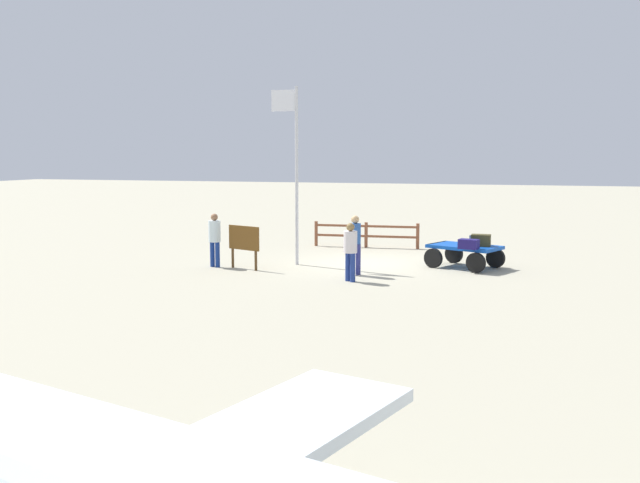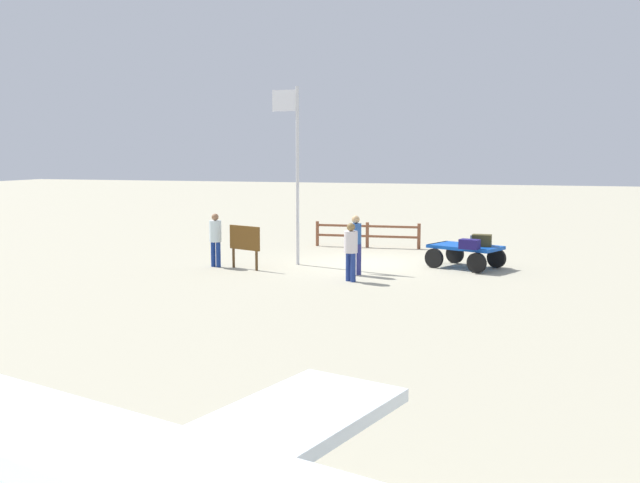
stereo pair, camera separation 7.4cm
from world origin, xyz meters
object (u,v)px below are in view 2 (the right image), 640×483
at_px(worker_lead, 356,241).
at_px(worker_supervisor, 215,236).
at_px(luggage_cart, 465,251).
at_px(suitcase_dark, 481,240).
at_px(suitcase_maroon, 482,240).
at_px(flagpole, 295,161).
at_px(suitcase_grey, 469,244).
at_px(signboard, 245,241).
at_px(worker_trailing, 351,247).

distance_m(worker_lead, worker_supervisor, 4.44).
bearing_deg(worker_lead, luggage_cart, -141.49).
height_order(suitcase_dark, worker_lead, worker_lead).
height_order(luggage_cart, suitcase_dark, suitcase_dark).
bearing_deg(worker_supervisor, suitcase_maroon, -165.73).
relative_size(suitcase_dark, suitcase_maroon, 1.09).
bearing_deg(flagpole, suitcase_grey, -179.31).
distance_m(worker_supervisor, signboard, 1.02).
height_order(suitcase_dark, flagpole, flagpole).
bearing_deg(worker_supervisor, suitcase_grey, -170.57).
bearing_deg(worker_supervisor, suitcase_dark, -161.99).
distance_m(suitcase_grey, worker_supervisor, 7.57).
relative_size(worker_trailing, signboard, 1.22).
height_order(worker_trailing, worker_supervisor, worker_supervisor).
relative_size(suitcase_grey, worker_supervisor, 0.38).
xyz_separation_m(suitcase_dark, worker_trailing, (3.12, 3.70, 0.11)).
relative_size(worker_supervisor, flagpole, 0.30).
height_order(suitcase_dark, signboard, signboard).
bearing_deg(worker_trailing, flagpole, -44.54).
bearing_deg(signboard, luggage_cart, -160.69).
xyz_separation_m(suitcase_grey, signboard, (6.46, 1.36, 0.03)).
bearing_deg(suitcase_maroon, worker_lead, 32.90).
distance_m(luggage_cart, suitcase_grey, 0.92).
relative_size(suitcase_maroon, worker_lead, 0.33).
height_order(suitcase_grey, worker_trailing, worker_trailing).
height_order(suitcase_maroon, worker_supervisor, worker_supervisor).
bearing_deg(flagpole, worker_trailing, 135.46).
relative_size(suitcase_dark, worker_trailing, 0.39).
height_order(suitcase_maroon, suitcase_grey, suitcase_maroon).
bearing_deg(flagpole, signboard, 48.74).
bearing_deg(suitcase_maroon, signboard, 17.23).
relative_size(luggage_cart, suitcase_dark, 3.87).
relative_size(luggage_cart, worker_trailing, 1.50).
bearing_deg(worker_trailing, worker_lead, -82.62).
height_order(flagpole, signboard, flagpole).
height_order(worker_supervisor, flagpole, flagpole).
xyz_separation_m(suitcase_grey, worker_trailing, (2.90, 2.45, 0.11)).
height_order(suitcase_dark, suitcase_grey, suitcase_grey).
bearing_deg(suitcase_grey, worker_supervisor, 9.43).
xyz_separation_m(suitcase_dark, worker_lead, (3.26, 2.68, 0.16)).
bearing_deg(worker_trailing, suitcase_dark, -130.13).
distance_m(suitcase_maroon, worker_supervisor, 8.00).
xyz_separation_m(suitcase_maroon, worker_lead, (3.32, 2.15, 0.12)).
relative_size(suitcase_dark, signboard, 0.48).
relative_size(luggage_cart, flagpole, 0.44).
bearing_deg(luggage_cart, suitcase_dark, -135.06).
bearing_deg(suitcase_maroon, worker_supervisor, 14.27).
xyz_separation_m(suitcase_dark, suitcase_grey, (0.22, 1.26, 0.00)).
bearing_deg(worker_trailing, suitcase_maroon, -135.12).
relative_size(suitcase_maroon, worker_trailing, 0.35).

